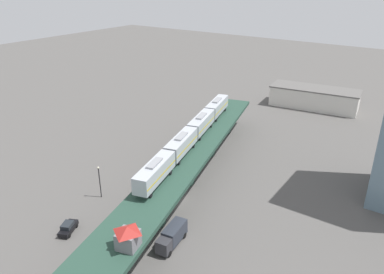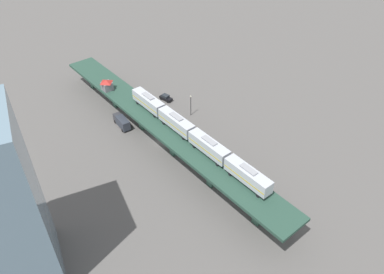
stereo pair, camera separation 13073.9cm
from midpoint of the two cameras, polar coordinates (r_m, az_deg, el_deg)
The scene contains 9 objects.
ground_plane at distance 64.35m, azimuth -50.01°, elevation -45.85°, with size 400.00×400.00×0.00m, color #514F4C.
elevated_viaduct at distance 59.43m, azimuth -52.64°, elevation -43.28°, with size 30.94×91.21×6.96m.
subway_train at distance 57.83m, azimuth -41.13°, elevation -34.40°, with size 15.06×48.94×4.45m.
signal_hut at distance 62.17m, azimuth -83.46°, elevation -49.43°, with size 3.92×3.92×3.40m.
street_car_black at distance 75.01m, azimuth -70.37°, elevation -41.27°, with size 3.51×4.75×1.89m.
street_car_blue at distance 68.19m, azimuth -39.97°, elevation -34.85°, with size 3.66×4.73×1.89m.
delivery_truck at distance 62.86m, azimuth -65.79°, elevation -52.75°, with size 3.30×7.46×3.20m.
street_lamp at distance 70.95m, azimuth -60.69°, elevation -36.35°, with size 0.44×0.44×6.94m.
warehouse_building at distance 82.22m, azimuth 6.96°, elevation -14.36°, with size 29.58×13.55×6.80m.
Camera 1 is at (38.81, -50.81, 41.73)m, focal length 35.00 mm.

